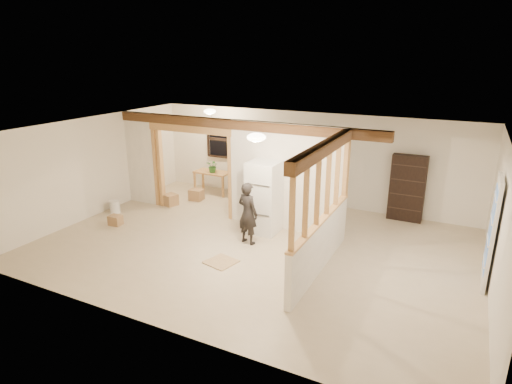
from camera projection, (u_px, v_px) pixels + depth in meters
The scene contains 30 objects.
floor at pixel (254, 246), 9.26m from camera, with size 9.00×6.50×0.01m, color #BCA98C.
ceiling at pixel (254, 131), 8.49m from camera, with size 9.00×6.50×0.01m, color white.
wall_back at pixel (308, 158), 11.64m from camera, with size 9.00×0.01×2.50m, color silver.
wall_front at pixel (152, 253), 6.11m from camera, with size 9.00×0.01×2.50m, color silver.
wall_left at pixel (95, 166), 10.79m from camera, with size 0.01×6.50×2.50m, color silver.
wall_right at pixel (500, 228), 6.96m from camera, with size 0.01×6.50×2.50m, color silver.
partition_left_stub at pixel (141, 158), 11.62m from camera, with size 0.90×0.12×2.50m, color white.
partition_center at pixel (285, 178), 9.81m from camera, with size 2.80×0.12×2.50m, color white.
doorway_frame at pixel (192, 171), 10.96m from camera, with size 2.46×0.14×2.20m, color tan.
header_beam_back at pixel (239, 125), 9.97m from camera, with size 7.00×0.18×0.22m, color brown.
header_beam_right at pixel (325, 148), 7.50m from camera, with size 0.18×3.30×0.22m, color brown.
pony_wall at pixel (320, 246), 8.08m from camera, with size 0.12×3.20×1.00m, color white.
stud_partition at pixel (323, 187), 7.73m from camera, with size 0.14×3.20×1.32m, color tan.
window_back at pixel (224, 140), 12.58m from camera, with size 1.12×0.10×1.10m, color black.
french_door at pixel (492, 233), 7.41m from camera, with size 0.12×0.86×2.00m, color white.
ceiling_dome_main at pixel (256, 137), 7.94m from camera, with size 0.36×0.36×0.16m, color #FFEABF.
ceiling_dome_util at pixel (210, 111), 11.52m from camera, with size 0.32×0.32×0.14m, color #FFEABF.
hanging_bulb at pixel (212, 128), 10.80m from camera, with size 0.07×0.07×0.07m, color #FFD88C.
refrigerator at pixel (264, 197), 9.75m from camera, with size 0.69×0.67×1.67m, color silver.
woman at pixel (248, 213), 9.19m from camera, with size 0.50×0.33×1.38m, color black.
work_table at pixel (213, 182), 12.66m from camera, with size 1.05×0.53×0.66m, color tan.
potted_plant at pixel (213, 166), 12.40m from camera, with size 0.35×0.30×0.39m, color #33762A.
shop_vac at pixel (156, 185), 12.55m from camera, with size 0.46×0.46×0.60m, color #A51911.
bookshelf at pixel (407, 188), 10.46m from camera, with size 0.82×0.27×1.65m, color black.
bucket at pixel (115, 207), 11.13m from camera, with size 0.26×0.26×0.32m, color white.
box_util_a at pixel (196, 195), 12.11m from camera, with size 0.37×0.31×0.31m, color #9D754C.
box_util_b at pixel (170, 200), 11.69m from camera, with size 0.33×0.33×0.31m, color #9D754C.
box_front at pixel (116, 220), 10.34m from camera, with size 0.29×0.24×0.24m, color #9D754C.
floor_panel_near at pixel (221, 262), 8.51m from camera, with size 0.54×0.54×0.02m, color tan.
floor_panel_far at pixel (217, 263), 8.49m from camera, with size 0.47×0.38×0.02m, color tan.
Camera 1 is at (3.81, -7.54, 3.95)m, focal length 30.00 mm.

